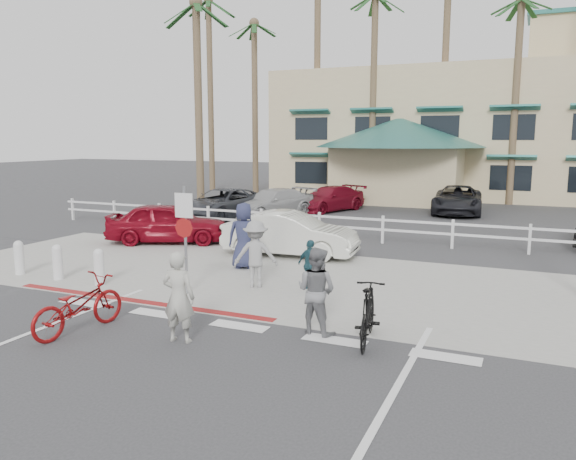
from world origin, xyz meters
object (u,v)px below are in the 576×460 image
at_px(car_white_sedan, 290,234).
at_px(bike_red, 78,305).
at_px(sign_post, 185,235).
at_px(car_red_compact, 167,223).
at_px(bike_black, 368,314).

bearing_deg(car_white_sedan, bike_red, 169.11).
height_order(sign_post, car_red_compact, sign_post).
relative_size(sign_post, bike_red, 1.42).
xyz_separation_m(sign_post, bike_black, (4.87, -1.44, -0.90)).
bearing_deg(car_white_sedan, bike_black, -150.80).
bearing_deg(sign_post, car_white_sedan, 84.09).
bearing_deg(car_white_sedan, sign_post, 169.48).
distance_m(bike_black, car_white_sedan, 7.82).
relative_size(bike_black, car_white_sedan, 0.43).
bearing_deg(bike_red, bike_black, -153.72).
xyz_separation_m(car_white_sedan, car_red_compact, (-4.93, 0.34, 0.02)).
bearing_deg(car_red_compact, sign_post, -164.64).
height_order(sign_post, bike_red, sign_post).
distance_m(bike_red, bike_black, 5.51).
relative_size(sign_post, car_red_compact, 0.68).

